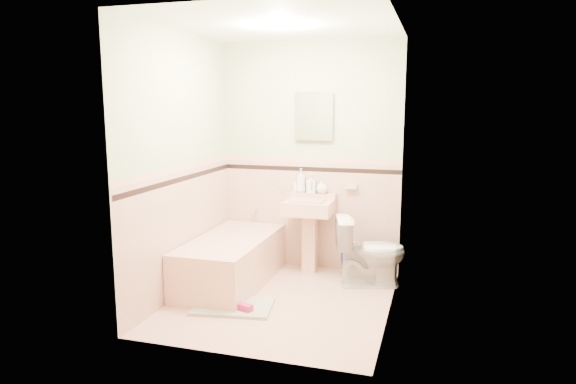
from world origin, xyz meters
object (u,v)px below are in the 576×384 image
(bathtub, at_px, (232,262))
(toilet, at_px, (370,251))
(soap_bottle_right, at_px, (322,186))
(sink, at_px, (308,237))
(bucket, at_px, (353,266))
(shoe, at_px, (245,307))
(medicine_cabinet, at_px, (314,116))
(soap_bottle_mid, at_px, (311,183))
(soap_bottle_left, at_px, (301,180))

(bathtub, relative_size, toilet, 2.12)
(soap_bottle_right, bearing_deg, sink, -119.40)
(soap_bottle_right, height_order, bucket, soap_bottle_right)
(sink, height_order, soap_bottle_right, soap_bottle_right)
(soap_bottle_right, xyz_separation_m, shoe, (-0.37, -1.40, -0.88))
(shoe, bearing_deg, toilet, 64.36)
(sink, bearing_deg, toilet, -14.22)
(medicine_cabinet, height_order, shoe, medicine_cabinet)
(sink, xyz_separation_m, soap_bottle_mid, (-0.02, 0.18, 0.57))
(shoe, bearing_deg, soap_bottle_mid, 96.81)
(bathtub, bearing_deg, toilet, 14.49)
(soap_bottle_left, bearing_deg, bucket, -16.62)
(bathtub, distance_m, toilet, 1.42)
(soap_bottle_left, relative_size, bucket, 1.03)
(medicine_cabinet, relative_size, soap_bottle_left, 1.80)
(bathtub, bearing_deg, medicine_cabinet, 47.42)
(soap_bottle_left, relative_size, soap_bottle_mid, 1.25)
(bucket, height_order, shoe, bucket)
(sink, height_order, soap_bottle_mid, soap_bottle_mid)
(soap_bottle_left, distance_m, toilet, 1.11)
(bathtub, bearing_deg, soap_bottle_right, 42.26)
(toilet, bearing_deg, bucket, 34.53)
(soap_bottle_left, bearing_deg, soap_bottle_mid, 0.00)
(soap_bottle_mid, xyz_separation_m, toilet, (0.71, -0.36, -0.62))
(soap_bottle_right, xyz_separation_m, bucket, (0.39, -0.19, -0.81))
(soap_bottle_right, bearing_deg, toilet, -31.03)
(shoe, bearing_deg, soap_bottle_left, 101.47)
(bathtub, xyz_separation_m, soap_bottle_mid, (0.66, 0.71, 0.74))
(medicine_cabinet, xyz_separation_m, bucket, (0.49, -0.22, -1.57))
(bathtub, bearing_deg, sink, 37.93)
(sink, distance_m, bucket, 0.56)
(sink, distance_m, soap_bottle_mid, 0.59)
(sink, height_order, shoe, sink)
(soap_bottle_left, height_order, soap_bottle_right, soap_bottle_left)
(soap_bottle_mid, bearing_deg, bathtub, -132.98)
(medicine_cabinet, bearing_deg, bathtub, -132.58)
(soap_bottle_left, distance_m, shoe, 1.69)
(toilet, xyz_separation_m, shoe, (-0.96, -1.05, -0.30))
(sink, height_order, toilet, sink)
(soap_bottle_mid, distance_m, soap_bottle_right, 0.12)
(toilet, bearing_deg, bathtub, 88.96)
(soap_bottle_mid, bearing_deg, medicine_cabinet, 58.58)
(soap_bottle_mid, height_order, soap_bottle_right, soap_bottle_mid)
(soap_bottle_mid, bearing_deg, soap_bottle_left, 180.00)
(bathtub, height_order, toilet, toilet)
(soap_bottle_mid, distance_m, shoe, 1.69)
(sink, distance_m, toilet, 0.72)
(sink, xyz_separation_m, medicine_cabinet, (0.00, 0.21, 1.30))
(soap_bottle_right, relative_size, shoe, 1.09)
(soap_bottle_right, relative_size, bucket, 0.60)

